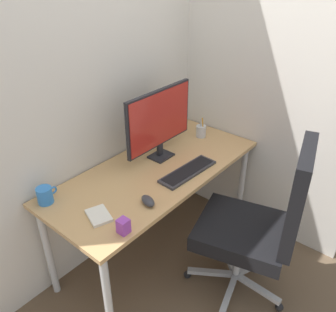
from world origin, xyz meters
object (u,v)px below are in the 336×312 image
at_px(office_chair, 261,222).
at_px(notebook, 99,216).
at_px(monitor, 160,120).
at_px(mouse, 148,201).
at_px(coffee_mug, 45,195).
at_px(keyboard, 188,171).
at_px(pen_holder, 201,131).
at_px(desk_clamp_accessory, 123,226).

relative_size(office_chair, notebook, 7.35).
xyz_separation_m(monitor, mouse, (-0.43, -0.29, -0.25)).
xyz_separation_m(monitor, notebook, (-0.67, -0.17, -0.26)).
bearing_deg(monitor, coffee_mug, 169.12).
bearing_deg(mouse, keyboard, 21.61).
distance_m(monitor, mouse, 0.57).
height_order(pen_holder, coffee_mug, pen_holder).
relative_size(keyboard, desk_clamp_accessory, 5.41).
height_order(monitor, notebook, monitor).
relative_size(monitor, mouse, 5.37).
bearing_deg(mouse, desk_clamp_accessory, -147.40).
bearing_deg(notebook, desk_clamp_accessory, -69.05).
height_order(monitor, keyboard, monitor).
bearing_deg(office_chair, coffee_mug, 130.72).
bearing_deg(coffee_mug, keyboard, -29.48).
bearing_deg(monitor, mouse, -146.15).
distance_m(office_chair, mouse, 0.67).
bearing_deg(coffee_mug, pen_holder, -9.07).
height_order(keyboard, pen_holder, pen_holder).
bearing_deg(keyboard, monitor, 81.13).
height_order(mouse, pen_holder, pen_holder).
distance_m(notebook, coffee_mug, 0.33).
xyz_separation_m(pen_holder, desk_clamp_accessory, (-1.08, -0.31, -0.01)).
distance_m(keyboard, notebook, 0.64).
relative_size(monitor, pen_holder, 3.65).
bearing_deg(desk_clamp_accessory, coffee_mug, 102.23).
relative_size(office_chair, desk_clamp_accessory, 13.69).
bearing_deg(desk_clamp_accessory, pen_holder, 15.86).
distance_m(mouse, coffee_mug, 0.56).
relative_size(pen_holder, desk_clamp_accessory, 2.00).
distance_m(keyboard, desk_clamp_accessory, 0.63).
xyz_separation_m(pen_holder, coffee_mug, (-1.19, 0.19, 0.00)).
bearing_deg(pen_holder, notebook, -173.43).
bearing_deg(mouse, monitor, 52.23).
bearing_deg(office_chair, mouse, 132.70).
relative_size(mouse, coffee_mug, 0.89).
relative_size(keyboard, pen_holder, 2.71).
height_order(pen_holder, desk_clamp_accessory, pen_holder).
height_order(office_chair, keyboard, office_chair).
bearing_deg(pen_holder, coffee_mug, 170.93).
bearing_deg(mouse, coffee_mug, 146.81).
relative_size(coffee_mug, desk_clamp_accessory, 1.53).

